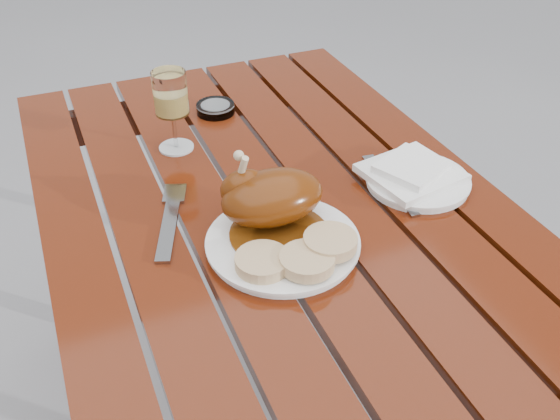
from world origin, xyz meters
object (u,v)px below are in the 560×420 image
Objects in this scene: ashtray at (216,108)px; dinner_plate at (283,244)px; table at (271,335)px; wine_glass at (172,112)px; side_plate at (417,181)px.

dinner_plate is at bearing -95.19° from ashtray.
wine_glass is at bearing 116.37° from table.
table is 0.47m from side_plate.
wine_glass is 0.49m from side_plate.
wine_glass is at bearing -135.80° from ashtray.
dinner_plate reaches higher than table.
wine_glass is 0.19m from ashtray.
table is 0.41m from dinner_plate.
dinner_plate is at bearing -78.42° from wine_glass.
table is at bearing 164.22° from side_plate.
table is 6.15× the size of side_plate.
wine_glass is at bearing 141.43° from side_plate.
wine_glass reaches higher than table.
table is at bearing -91.55° from ashtray.
dinner_plate is at bearing -166.34° from side_plate.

